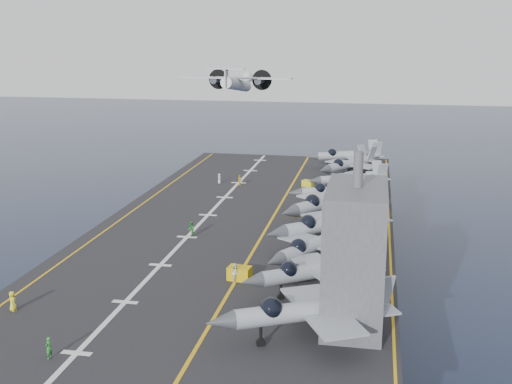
% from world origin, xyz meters
% --- Properties ---
extents(ground, '(500.00, 500.00, 0.00)m').
position_xyz_m(ground, '(0.00, 0.00, 0.00)').
color(ground, '#142135').
rests_on(ground, ground).
extents(hull, '(36.00, 90.00, 10.00)m').
position_xyz_m(hull, '(0.00, 0.00, 5.00)').
color(hull, '#56595E').
rests_on(hull, ground).
extents(flight_deck, '(38.00, 92.00, 0.40)m').
position_xyz_m(flight_deck, '(0.00, 0.00, 10.20)').
color(flight_deck, black).
rests_on(flight_deck, hull).
extents(foul_line, '(0.35, 90.00, 0.02)m').
position_xyz_m(foul_line, '(3.00, 0.00, 10.42)').
color(foul_line, gold).
rests_on(foul_line, flight_deck).
extents(landing_centerline, '(0.50, 90.00, 0.02)m').
position_xyz_m(landing_centerline, '(-6.00, 0.00, 10.42)').
color(landing_centerline, silver).
rests_on(landing_centerline, flight_deck).
extents(deck_edge_port, '(0.25, 90.00, 0.02)m').
position_xyz_m(deck_edge_port, '(-17.00, 0.00, 10.42)').
color(deck_edge_port, gold).
rests_on(deck_edge_port, flight_deck).
extents(deck_edge_stbd, '(0.25, 90.00, 0.02)m').
position_xyz_m(deck_edge_stbd, '(18.50, 0.00, 10.42)').
color(deck_edge_stbd, gold).
rests_on(deck_edge_stbd, flight_deck).
extents(island_superstructure, '(5.00, 10.00, 15.00)m').
position_xyz_m(island_superstructure, '(15.00, -30.00, 17.90)').
color(island_superstructure, '#56595E').
rests_on(island_superstructure, flight_deck).
extents(fighter_jet_0, '(18.55, 16.30, 5.39)m').
position_xyz_m(fighter_jet_0, '(11.81, -34.13, 13.10)').
color(fighter_jet_0, '#9EA6B0').
rests_on(fighter_jet_0, flight_deck).
extents(fighter_jet_1, '(17.01, 15.76, 4.92)m').
position_xyz_m(fighter_jet_1, '(11.42, -24.47, 12.86)').
color(fighter_jet_1, '#959FA5').
rests_on(fighter_jet_1, flight_deck).
extents(fighter_jet_2, '(15.60, 17.26, 4.99)m').
position_xyz_m(fighter_jet_2, '(10.55, -16.75, 12.90)').
color(fighter_jet_2, '#929BA2').
rests_on(fighter_jet_2, flight_deck).
extents(fighter_jet_3, '(19.23, 18.65, 5.60)m').
position_xyz_m(fighter_jet_3, '(11.79, -9.58, 13.20)').
color(fighter_jet_3, '#959EA5').
rests_on(fighter_jet_3, flight_deck).
extents(fighter_jet_4, '(18.44, 19.58, 5.66)m').
position_xyz_m(fighter_jet_4, '(10.77, 0.54, 13.23)').
color(fighter_jet_4, '#8D959C').
rests_on(fighter_jet_4, flight_deck).
extents(fighter_jet_5, '(15.96, 13.08, 4.77)m').
position_xyz_m(fighter_jet_5, '(11.64, 8.06, 12.79)').
color(fighter_jet_5, '#8D949C').
rests_on(fighter_jet_5, flight_deck).
extents(fighter_jet_6, '(15.45, 13.43, 4.51)m').
position_xyz_m(fighter_jet_6, '(12.92, 17.40, 12.65)').
color(fighter_jet_6, gray).
rests_on(fighter_jet_6, flight_deck).
extents(fighter_jet_7, '(15.94, 17.25, 4.98)m').
position_xyz_m(fighter_jet_7, '(12.01, 27.82, 12.89)').
color(fighter_jet_7, '#9DA7AD').
rests_on(fighter_jet_7, flight_deck).
extents(fighter_jet_8, '(16.58, 13.77, 4.93)m').
position_xyz_m(fighter_jet_8, '(11.41, 36.18, 12.86)').
color(fighter_jet_8, gray).
rests_on(fighter_jet_8, flight_deck).
extents(tow_cart_a, '(2.47, 1.78, 1.38)m').
position_xyz_m(tow_cart_a, '(3.30, -22.47, 11.09)').
color(tow_cart_a, '#CEA90A').
rests_on(tow_cart_a, flight_deck).
extents(tow_cart_b, '(2.34, 1.98, 1.19)m').
position_xyz_m(tow_cart_b, '(6.30, 2.37, 11.00)').
color(tow_cart_b, '#CDBA06').
rests_on(tow_cart_b, flight_deck).
extents(tow_cart_c, '(2.06, 1.71, 1.06)m').
position_xyz_m(tow_cart_c, '(5.70, 19.51, 10.93)').
color(tow_cart_c, gold).
rests_on(tow_cart_c, flight_deck).
extents(crew_0, '(1.34, 1.29, 1.87)m').
position_xyz_m(crew_0, '(-15.23, -33.68, 11.33)').
color(crew_0, yellow).
rests_on(crew_0, flight_deck).
extents(crew_2, '(0.99, 1.28, 1.91)m').
position_xyz_m(crew_2, '(-5.56, -9.68, 11.35)').
color(crew_2, green).
rests_on(crew_2, flight_deck).
extents(crew_4, '(1.18, 1.26, 1.75)m').
position_xyz_m(crew_4, '(-5.45, 18.30, 11.27)').
color(crew_4, yellow).
rests_on(crew_4, flight_deck).
extents(crew_5, '(0.72, 1.02, 1.62)m').
position_xyz_m(crew_5, '(-9.12, 19.20, 11.21)').
color(crew_5, silver).
rests_on(crew_5, flight_deck).
extents(crew_6, '(0.87, 1.16, 1.77)m').
position_xyz_m(crew_6, '(-7.70, -41.12, 11.28)').
color(crew_6, '#2A822E').
rests_on(crew_6, flight_deck).
extents(crew_7, '(0.95, 1.28, 1.96)m').
position_xyz_m(crew_7, '(3.07, -23.12, 11.38)').
color(crew_7, white).
rests_on(crew_7, flight_deck).
extents(transport_plane, '(26.34, 18.90, 5.96)m').
position_xyz_m(transport_plane, '(-14.90, 59.32, 23.63)').
color(transport_plane, silver).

